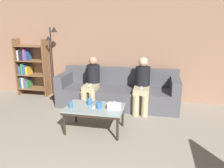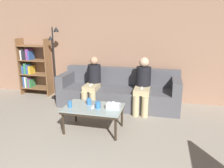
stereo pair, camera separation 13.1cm
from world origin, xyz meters
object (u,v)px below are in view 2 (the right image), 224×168
at_px(bookshelf, 32,67).
at_px(standing_lamp, 55,56).
at_px(coffee_table, 93,109).
at_px(cup_near_right, 89,101).
at_px(tissue_box, 113,106).
at_px(couch, 119,92).
at_px(cup_far_center, 70,104).
at_px(cup_near_left, 98,105).
at_px(seated_person_left_end, 93,82).
at_px(seated_person_mid_left, 143,84).
at_px(game_remote, 93,106).

xyz_separation_m(bookshelf, standing_lamp, (0.75, -0.14, 0.34)).
bearing_deg(bookshelf, standing_lamp, -10.75).
distance_m(coffee_table, cup_near_right, 0.18).
bearing_deg(tissue_box, cup_near_right, 168.23).
xyz_separation_m(couch, cup_far_center, (-0.55, -1.40, 0.18)).
xyz_separation_m(couch, standing_lamp, (-1.59, 0.13, 0.75)).
relative_size(cup_near_left, bookshelf, 0.08).
xyz_separation_m(cup_far_center, seated_person_left_end, (0.01, 1.17, 0.09)).
bearing_deg(bookshelf, seated_person_mid_left, -9.58).
height_order(cup_near_right, bookshelf, bookshelf).
bearing_deg(tissue_box, seated_person_left_end, 123.52).
xyz_separation_m(coffee_table, standing_lamp, (-1.42, 1.43, 0.67)).
bearing_deg(game_remote, standing_lamp, 134.83).
bearing_deg(seated_person_left_end, game_remote, -71.13).
xyz_separation_m(coffee_table, seated_person_left_end, (-0.37, 1.07, 0.19)).
bearing_deg(cup_far_center, cup_near_right, 36.30).
distance_m(game_remote, standing_lamp, 2.11).
bearing_deg(seated_person_mid_left, game_remote, -123.30).
bearing_deg(cup_far_center, cup_near_left, 8.84).
height_order(tissue_box, bookshelf, bookshelf).
height_order(cup_near_left, standing_lamp, standing_lamp).
bearing_deg(cup_far_center, bookshelf, 136.94).
relative_size(coffee_table, seated_person_left_end, 0.90).
bearing_deg(cup_near_left, coffee_table, 163.55).
bearing_deg(coffee_table, cup_near_left, -16.45).
distance_m(bookshelf, seated_person_mid_left, 2.92).
height_order(couch, cup_near_right, couch).
relative_size(couch, tissue_box, 11.90).
height_order(cup_near_left, tissue_box, tissue_box).
bearing_deg(tissue_box, seated_person_mid_left, 71.17).
bearing_deg(tissue_box, couch, 97.47).
xyz_separation_m(tissue_box, bookshelf, (-2.51, 1.57, 0.23)).
relative_size(cup_near_right, seated_person_mid_left, 0.10).
bearing_deg(cup_far_center, seated_person_mid_left, 47.31).
bearing_deg(cup_near_left, standing_lamp, 136.05).
xyz_separation_m(game_remote, seated_person_left_end, (-0.37, 1.07, 0.14)).
xyz_separation_m(cup_near_right, tissue_box, (0.46, -0.10, -0.01)).
distance_m(cup_near_right, seated_person_left_end, 1.01).
bearing_deg(cup_near_left, seated_person_left_end, 112.53).
bearing_deg(seated_person_left_end, tissue_box, -56.48).
distance_m(couch, coffee_table, 1.31).
bearing_deg(tissue_box, cup_far_center, -172.08).
bearing_deg(coffee_table, standing_lamp, 134.83).
bearing_deg(cup_near_right, game_remote, -40.34).
relative_size(coffee_table, standing_lamp, 0.57).
bearing_deg(cup_near_left, cup_far_center, -171.16).
bearing_deg(seated_person_left_end, standing_lamp, 161.29).
height_order(game_remote, standing_lamp, standing_lamp).
distance_m(tissue_box, seated_person_mid_left, 1.15).
xyz_separation_m(cup_near_right, cup_far_center, (-0.27, -0.20, -0.00)).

